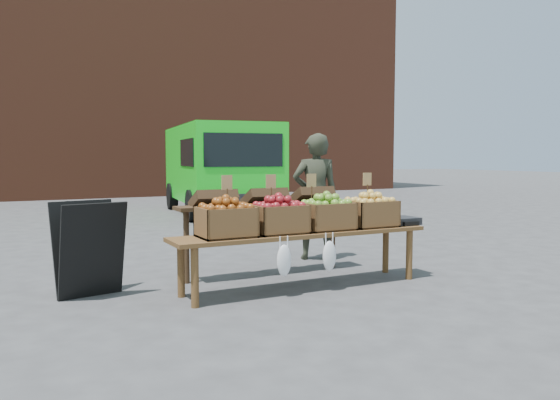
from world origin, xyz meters
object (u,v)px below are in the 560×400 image
crate_green_apples (370,214)px  weighing_scale (401,221)px  crate_golden_apples (226,222)px  crate_russet_pears (279,219)px  display_bench (303,260)px  crate_red_apples (326,216)px  vendor (315,197)px  back_table (265,228)px  delivery_van (219,170)px  chalkboard_sign (89,248)px

crate_green_apples → weighing_scale: (0.43, 0.00, -0.10)m
crate_golden_apples → weighing_scale: bearing=0.0°
crate_russet_pears → weighing_scale: size_ratio=1.47×
display_bench → crate_red_apples: size_ratio=5.40×
vendor → back_table: vendor is taller
vendor → crate_russet_pears: size_ratio=3.22×
vendor → crate_russet_pears: bearing=68.3°
delivery_van → back_table: delivery_van is taller
delivery_van → crate_red_apples: bearing=-94.6°
delivery_van → weighing_scale: delivery_van is taller
crate_golden_apples → crate_russet_pears: size_ratio=1.00×
delivery_van → chalkboard_sign: size_ratio=4.91×
crate_russet_pears → crate_red_apples: (0.55, 0.00, 0.00)m
crate_golden_apples → weighing_scale: crate_golden_apples is taller
delivery_van → back_table: bearing=-98.9°
back_table → crate_green_apples: size_ratio=4.20×
display_bench → crate_russet_pears: crate_russet_pears is taller
chalkboard_sign → back_table: size_ratio=0.43×
delivery_van → weighing_scale: bearing=-86.9°
crate_green_apples → delivery_van: bearing=81.7°
display_bench → crate_golden_apples: 0.93m
chalkboard_sign → crate_golden_apples: bearing=-40.9°
back_table → weighing_scale: (1.33, -0.72, 0.09)m
back_table → weighing_scale: 1.51m
chalkboard_sign → crate_golden_apples: 1.32m
chalkboard_sign → crate_red_apples: size_ratio=1.82×
back_table → display_bench: 0.76m
crate_red_apples → weighing_scale: bearing=0.0°
crate_russet_pears → crate_red_apples: 0.55m
vendor → chalkboard_sign: vendor is taller
crate_russet_pears → crate_green_apples: 1.10m
display_bench → weighing_scale: bearing=0.0°
back_table → display_bench: back_table is taller
back_table → crate_russet_pears: 0.77m
back_table → vendor: bearing=29.0°
crate_golden_apples → crate_red_apples: same height
crate_red_apples → crate_green_apples: bearing=0.0°
weighing_scale → crate_golden_apples: bearing=180.0°
weighing_scale → crate_green_apples: bearing=180.0°
back_table → crate_golden_apples: (-0.75, -0.72, 0.19)m
crate_golden_apples → crate_red_apples: size_ratio=1.00×
crate_red_apples → weighing_scale: crate_red_apples is taller
vendor → crate_red_apples: bearing=84.8°
chalkboard_sign → crate_russet_pears: 1.81m
display_bench → crate_golden_apples: size_ratio=5.40×
vendor → weighing_scale: bearing=126.4°
chalkboard_sign → crate_red_apples: chalkboard_sign is taller
vendor → back_table: bearing=50.3°
chalkboard_sign → display_bench: size_ratio=0.34×
chalkboard_sign → weighing_scale: (3.20, -0.64, 0.15)m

